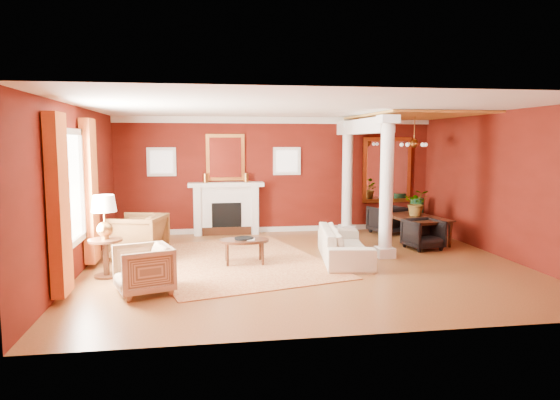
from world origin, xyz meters
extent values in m
plane|color=brown|center=(0.00, 0.00, 0.00)|extent=(8.00, 8.00, 0.00)
cube|color=#5D150D|center=(0.00, 3.50, 1.45)|extent=(8.00, 0.04, 2.90)
cube|color=#5D150D|center=(0.00, -3.50, 1.45)|extent=(8.00, 0.04, 2.90)
cube|color=#5D150D|center=(-4.00, 0.00, 1.45)|extent=(0.04, 7.00, 2.90)
cube|color=#5D150D|center=(4.00, 0.00, 1.45)|extent=(0.04, 7.00, 2.90)
cube|color=white|center=(0.00, 0.00, 2.90)|extent=(8.00, 7.00, 0.04)
cube|color=white|center=(-1.30, 3.33, 0.60)|extent=(1.60, 0.34, 1.20)
cube|color=black|center=(-1.30, 3.16, 0.45)|extent=(0.72, 0.03, 0.70)
cube|color=black|center=(-1.30, 3.16, 0.10)|extent=(1.20, 0.05, 0.20)
cube|color=white|center=(-1.30, 3.29, 1.24)|extent=(1.85, 0.42, 0.10)
cube|color=white|center=(-2.00, 3.30, 0.60)|extent=(0.16, 0.40, 1.20)
cube|color=white|center=(-0.60, 3.30, 0.60)|extent=(0.16, 0.40, 1.20)
cube|color=gold|center=(-1.30, 3.46, 1.90)|extent=(0.95, 0.06, 1.15)
cube|color=white|center=(-1.30, 3.42, 1.90)|extent=(0.78, 0.02, 0.98)
cube|color=white|center=(-2.85, 3.47, 1.80)|extent=(0.70, 0.06, 0.70)
cube|color=white|center=(-2.85, 3.44, 1.80)|extent=(0.54, 0.02, 0.54)
cube|color=white|center=(0.25, 3.47, 1.80)|extent=(0.70, 0.06, 0.70)
cube|color=white|center=(0.25, 3.44, 1.80)|extent=(0.54, 0.02, 0.54)
cube|color=white|center=(-3.98, -0.60, 1.55)|extent=(0.03, 1.30, 1.70)
cube|color=white|center=(-3.95, -1.30, 1.55)|extent=(0.08, 0.10, 1.90)
cube|color=white|center=(-3.95, 0.10, 1.55)|extent=(0.08, 0.10, 1.90)
cube|color=#BC5820|center=(-3.88, -1.60, 1.40)|extent=(0.18, 0.55, 2.60)
cube|color=#BC5820|center=(-3.88, 0.40, 1.40)|extent=(0.18, 0.55, 2.60)
cube|color=white|center=(1.70, 0.30, 0.10)|extent=(0.34, 0.34, 0.20)
cylinder|color=white|center=(1.70, 0.30, 1.45)|extent=(0.26, 0.26, 2.50)
cube|color=white|center=(1.70, 0.30, 2.72)|extent=(0.36, 0.36, 0.16)
cube|color=white|center=(1.70, 3.00, 0.10)|extent=(0.34, 0.34, 0.20)
cylinder|color=white|center=(1.70, 3.00, 1.45)|extent=(0.26, 0.26, 2.50)
cube|color=white|center=(1.70, 3.00, 2.72)|extent=(0.36, 0.36, 0.16)
cube|color=white|center=(1.70, 1.90, 2.62)|extent=(0.30, 3.20, 0.32)
cube|color=gold|center=(2.85, 1.75, 2.87)|extent=(2.30, 3.40, 0.04)
cube|color=gold|center=(2.90, 3.46, 1.55)|extent=(1.30, 0.06, 1.70)
cube|color=white|center=(2.90, 3.42, 1.55)|extent=(1.10, 0.02, 1.50)
cylinder|color=#A57134|center=(2.90, 1.80, 2.58)|extent=(0.02, 0.02, 0.65)
sphere|color=#A57134|center=(2.90, 1.80, 2.25)|extent=(0.20, 0.20, 0.20)
sphere|color=beige|center=(3.18, 1.80, 2.22)|extent=(0.09, 0.09, 0.09)
sphere|color=beige|center=(2.99, 2.07, 2.22)|extent=(0.09, 0.09, 0.09)
sphere|color=beige|center=(2.67, 1.96, 2.22)|extent=(0.09, 0.09, 0.09)
sphere|color=beige|center=(2.67, 1.64, 2.22)|extent=(0.09, 0.09, 0.09)
sphere|color=beige|center=(2.99, 1.53, 2.22)|extent=(0.09, 0.09, 0.09)
cube|color=white|center=(0.00, 3.46, 2.82)|extent=(8.00, 0.08, 0.16)
cube|color=white|center=(0.00, 3.46, 0.06)|extent=(8.00, 0.08, 0.12)
cube|color=maroon|center=(-1.27, 0.41, 0.01)|extent=(4.05, 4.79, 0.02)
imported|color=beige|center=(0.83, 0.18, 0.42)|extent=(0.93, 2.22, 0.84)
imported|color=black|center=(-3.13, 0.93, 0.49)|extent=(1.11, 1.15, 0.97)
imported|color=#CDAD89|center=(-2.77, -1.41, 0.40)|extent=(0.95, 0.99, 0.81)
cylinder|color=black|center=(-1.11, 0.19, 0.44)|extent=(0.93, 0.93, 0.05)
cylinder|color=black|center=(-1.44, -0.02, 0.21)|extent=(0.05, 0.05, 0.41)
cylinder|color=black|center=(-0.79, -0.02, 0.21)|extent=(0.05, 0.05, 0.41)
cylinder|color=black|center=(-1.44, 0.39, 0.21)|extent=(0.05, 0.05, 0.41)
cylinder|color=black|center=(-0.79, 0.39, 0.21)|extent=(0.05, 0.05, 0.41)
imported|color=black|center=(-1.09, 0.13, 0.58)|extent=(0.17, 0.04, 0.23)
cylinder|color=black|center=(-3.50, -0.38, 0.02)|extent=(0.41, 0.41, 0.04)
cylinder|color=black|center=(-3.50, -0.38, 0.32)|extent=(0.10, 0.10, 0.64)
cylinder|color=black|center=(-3.50, -0.38, 0.64)|extent=(0.56, 0.56, 0.04)
sphere|color=#A57134|center=(-3.50, -0.38, 0.82)|extent=(0.26, 0.26, 0.26)
cylinder|color=#A57134|center=(-3.50, -0.38, 1.01)|extent=(0.03, 0.03, 0.28)
cone|color=beige|center=(-3.50, -0.38, 1.26)|extent=(0.41, 0.41, 0.28)
imported|color=black|center=(2.97, 1.67, 0.47)|extent=(0.83, 1.75, 0.94)
imported|color=black|center=(2.78, 0.90, 0.36)|extent=(0.80, 0.77, 0.71)
imported|color=black|center=(2.67, 2.77, 0.38)|extent=(0.92, 0.88, 0.77)
sphere|color=#12391F|center=(3.49, 2.85, 0.18)|extent=(0.37, 0.37, 0.37)
cylinder|color=#12391F|center=(3.49, 2.85, 0.44)|extent=(0.33, 0.33, 0.88)
imported|color=#26591E|center=(2.99, 1.75, 1.17)|extent=(0.71, 0.75, 0.47)
camera|label=1|loc=(-1.84, -9.00, 2.29)|focal=32.00mm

